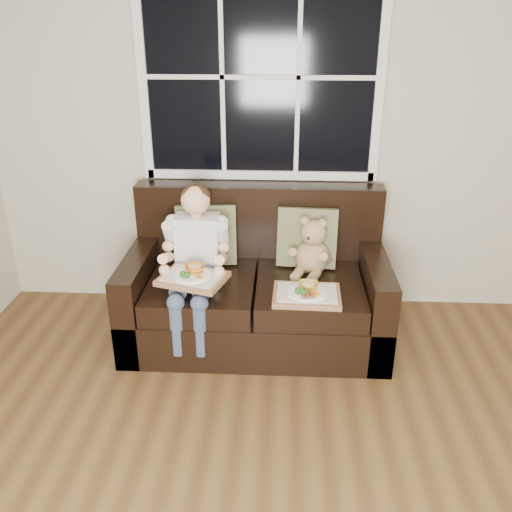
# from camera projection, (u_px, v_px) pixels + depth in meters

# --- Properties ---
(room_walls) EXTENTS (4.52, 5.02, 2.71)m
(room_walls) POSITION_uv_depth(u_px,v_px,m) (355.00, 214.00, 1.29)
(room_walls) COLOR #BFB59F
(room_walls) RESTS_ON ground
(window_back) EXTENTS (1.62, 0.04, 1.37)m
(window_back) POSITION_uv_depth(u_px,v_px,m) (260.00, 77.00, 3.54)
(window_back) COLOR black
(window_back) RESTS_ON room_walls
(loveseat) EXTENTS (1.70, 0.92, 0.96)m
(loveseat) POSITION_uv_depth(u_px,v_px,m) (257.00, 291.00, 3.67)
(loveseat) COLOR black
(loveseat) RESTS_ON ground
(pillow_left) EXTENTS (0.42, 0.23, 0.42)m
(pillow_left) POSITION_uv_depth(u_px,v_px,m) (206.00, 235.00, 3.69)
(pillow_left) COLOR olive
(pillow_left) RESTS_ON loveseat
(pillow_right) EXTENTS (0.41, 0.22, 0.41)m
(pillow_right) POSITION_uv_depth(u_px,v_px,m) (307.00, 237.00, 3.65)
(pillow_right) COLOR olive
(pillow_right) RESTS_ON loveseat
(child) EXTENTS (0.41, 0.60, 0.93)m
(child) POSITION_uv_depth(u_px,v_px,m) (195.00, 250.00, 3.43)
(child) COLOR silver
(child) RESTS_ON loveseat
(teddy_bear) EXTENTS (0.28, 0.33, 0.40)m
(teddy_bear) POSITION_uv_depth(u_px,v_px,m) (313.00, 250.00, 3.56)
(teddy_bear) COLOR tan
(teddy_bear) RESTS_ON loveseat
(tray_left) EXTENTS (0.45, 0.39, 0.09)m
(tray_left) POSITION_uv_depth(u_px,v_px,m) (193.00, 277.00, 3.28)
(tray_left) COLOR #8C603F
(tray_left) RESTS_ON child
(tray_right) EXTENTS (0.42, 0.32, 0.09)m
(tray_right) POSITION_uv_depth(u_px,v_px,m) (307.00, 294.00, 3.28)
(tray_right) COLOR #8C603F
(tray_right) RESTS_ON loveseat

